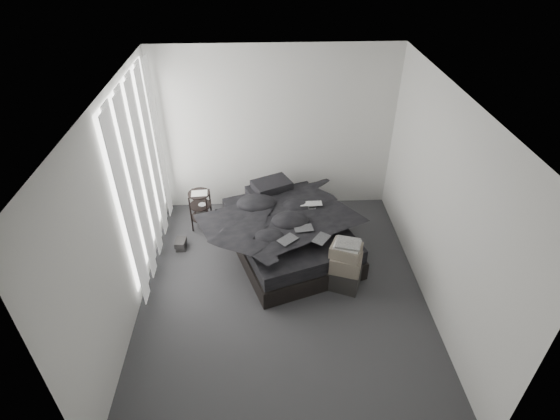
{
  "coord_description": "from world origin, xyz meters",
  "views": [
    {
      "loc": [
        -0.23,
        -4.01,
        4.11
      ],
      "look_at": [
        0.0,
        0.8,
        0.75
      ],
      "focal_mm": 28.0,
      "sensor_mm": 36.0,
      "label": 1
    }
  ],
  "objects_px": {
    "box_lower": "(344,277)",
    "side_stand": "(201,210)",
    "laptop": "(312,202)",
    "bed": "(289,242)"
  },
  "relations": [
    {
      "from": "side_stand",
      "to": "box_lower",
      "type": "height_order",
      "value": "side_stand"
    },
    {
      "from": "box_lower",
      "to": "laptop",
      "type": "bearing_deg",
      "value": 109.73
    },
    {
      "from": "bed",
      "to": "side_stand",
      "type": "xyz_separation_m",
      "value": [
        -1.3,
        0.61,
        0.17
      ]
    },
    {
      "from": "side_stand",
      "to": "bed",
      "type": "bearing_deg",
      "value": -25.02
    },
    {
      "from": "laptop",
      "to": "side_stand",
      "type": "relative_size",
      "value": 0.51
    },
    {
      "from": "box_lower",
      "to": "side_stand",
      "type": "bearing_deg",
      "value": 144.65
    },
    {
      "from": "side_stand",
      "to": "box_lower",
      "type": "relative_size",
      "value": 1.51
    },
    {
      "from": "bed",
      "to": "side_stand",
      "type": "bearing_deg",
      "value": 136.12
    },
    {
      "from": "laptop",
      "to": "side_stand",
      "type": "bearing_deg",
      "value": 163.75
    },
    {
      "from": "bed",
      "to": "box_lower",
      "type": "xyz_separation_m",
      "value": [
        0.66,
        -0.79,
        0.02
      ]
    }
  ]
}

